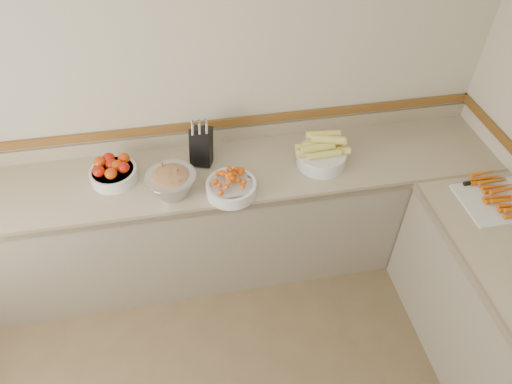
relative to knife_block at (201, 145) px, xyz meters
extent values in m
plane|color=#BAB29A|center=(-0.08, 0.20, 0.27)|extent=(4.00, 0.00, 4.00)
cube|color=tan|center=(-0.08, -0.12, -0.15)|extent=(4.00, 0.65, 0.04)
cube|color=gray|center=(-0.08, -0.12, -0.60)|extent=(4.00, 0.63, 0.86)
cube|color=#796A51|center=(-0.08, -0.44, -0.15)|extent=(4.00, 0.02, 0.04)
cube|color=tan|center=(-0.08, 0.19, -0.08)|extent=(4.00, 0.02, 0.10)
cube|color=brown|center=(-0.08, 0.19, 0.02)|extent=(4.00, 0.02, 0.06)
cylinder|color=silver|center=(1.30, -1.55, -0.31)|extent=(0.02, 0.50, 0.02)
cube|color=black|center=(0.00, 0.00, -0.01)|extent=(0.18, 0.19, 0.26)
cylinder|color=silver|center=(-0.04, -0.03, 0.15)|extent=(0.03, 0.04, 0.07)
cylinder|color=silver|center=(0.00, -0.03, 0.15)|extent=(0.03, 0.04, 0.07)
cylinder|color=silver|center=(0.04, -0.03, 0.15)|extent=(0.03, 0.04, 0.07)
cylinder|color=silver|center=(-0.04, 0.00, 0.15)|extent=(0.03, 0.04, 0.07)
cylinder|color=silver|center=(0.00, 0.00, 0.15)|extent=(0.03, 0.04, 0.07)
cylinder|color=silver|center=(0.04, 0.00, 0.15)|extent=(0.03, 0.04, 0.07)
cylinder|color=silver|center=(-0.04, 0.02, 0.15)|extent=(0.03, 0.04, 0.07)
cylinder|color=silver|center=(0.00, 0.02, 0.15)|extent=(0.03, 0.04, 0.07)
cylinder|color=silver|center=(0.04, 0.02, 0.15)|extent=(0.03, 0.04, 0.07)
cylinder|color=silver|center=(-0.56, -0.08, -0.09)|extent=(0.29, 0.29, 0.08)
torus|color=silver|center=(-0.56, -0.08, -0.06)|extent=(0.29, 0.29, 0.01)
cylinder|color=white|center=(-0.56, -0.08, -0.06)|extent=(0.26, 0.26, 0.01)
ellipsoid|color=#AF1507|center=(-0.63, -0.11, -0.02)|extent=(0.08, 0.08, 0.07)
ellipsoid|color=#BF3907|center=(-0.56, -0.15, -0.02)|extent=(0.08, 0.08, 0.07)
ellipsoid|color=#AF1507|center=(-0.49, -0.10, -0.02)|extent=(0.08, 0.08, 0.07)
ellipsoid|color=#BF3907|center=(-0.63, -0.03, -0.02)|extent=(0.08, 0.08, 0.07)
ellipsoid|color=#AF1507|center=(-0.56, -0.06, -0.02)|extent=(0.08, 0.08, 0.07)
ellipsoid|color=#BF3907|center=(-0.49, -0.02, -0.02)|extent=(0.08, 0.08, 0.07)
ellipsoid|color=#AF1507|center=(-0.58, 0.00, -0.02)|extent=(0.08, 0.08, 0.07)
ellipsoid|color=#BF3907|center=(-0.53, -0.08, -0.02)|extent=(0.08, 0.08, 0.07)
cylinder|color=silver|center=(0.14, -0.33, -0.09)|extent=(0.30, 0.30, 0.08)
torus|color=silver|center=(0.14, -0.33, -0.06)|extent=(0.31, 0.31, 0.01)
cylinder|color=white|center=(0.14, -0.33, -0.06)|extent=(0.26, 0.26, 0.01)
sphere|color=#C64707|center=(0.10, -0.26, -0.02)|extent=(0.03, 0.03, 0.03)
sphere|color=#C64707|center=(0.17, -0.38, -0.01)|extent=(0.03, 0.03, 0.03)
sphere|color=#C64707|center=(0.06, -0.38, -0.02)|extent=(0.03, 0.03, 0.03)
sphere|color=#C64707|center=(0.17, -0.39, -0.02)|extent=(0.03, 0.03, 0.03)
sphere|color=#C64707|center=(0.14, -0.33, 0.02)|extent=(0.03, 0.03, 0.03)
sphere|color=#C64707|center=(0.12, -0.26, -0.02)|extent=(0.03, 0.03, 0.03)
sphere|color=#C64707|center=(0.12, -0.26, -0.02)|extent=(0.03, 0.03, 0.03)
sphere|color=#C64707|center=(0.21, -0.33, -0.01)|extent=(0.03, 0.03, 0.03)
sphere|color=#C64707|center=(0.22, -0.36, -0.02)|extent=(0.03, 0.03, 0.03)
sphere|color=#C64707|center=(0.11, -0.39, -0.01)|extent=(0.03, 0.03, 0.03)
sphere|color=#C64707|center=(0.18, -0.24, -0.02)|extent=(0.03, 0.03, 0.03)
sphere|color=#C64707|center=(0.10, -0.30, -0.01)|extent=(0.03, 0.03, 0.03)
sphere|color=#C64707|center=(0.13, -0.29, -0.01)|extent=(0.03, 0.03, 0.03)
sphere|color=#C64707|center=(0.13, -0.37, -0.01)|extent=(0.03, 0.03, 0.03)
sphere|color=#C64707|center=(0.14, -0.25, -0.02)|extent=(0.03, 0.03, 0.03)
sphere|color=#C64707|center=(0.08, -0.42, -0.03)|extent=(0.03, 0.03, 0.03)
sphere|color=#C64707|center=(0.19, -0.35, -0.01)|extent=(0.03, 0.03, 0.03)
sphere|color=#C64707|center=(0.11, -0.27, -0.01)|extent=(0.03, 0.03, 0.03)
sphere|color=#C64707|center=(0.17, -0.38, -0.01)|extent=(0.03, 0.03, 0.03)
sphere|color=#C64707|center=(0.11, -0.34, 0.00)|extent=(0.03, 0.03, 0.03)
sphere|color=#C64707|center=(0.04, -0.33, -0.03)|extent=(0.03, 0.03, 0.03)
sphere|color=#C64707|center=(0.09, -0.31, 0.00)|extent=(0.03, 0.03, 0.03)
sphere|color=#C64707|center=(0.20, -0.27, -0.02)|extent=(0.03, 0.03, 0.03)
sphere|color=#C64707|center=(0.23, -0.39, -0.03)|extent=(0.03, 0.03, 0.03)
sphere|color=#C64707|center=(0.09, -0.27, -0.02)|extent=(0.03, 0.03, 0.03)
sphere|color=#C64707|center=(0.16, -0.26, -0.01)|extent=(0.03, 0.03, 0.03)
sphere|color=#C64707|center=(0.16, -0.33, 0.02)|extent=(0.03, 0.03, 0.03)
sphere|color=#C64707|center=(0.23, -0.30, -0.02)|extent=(0.03, 0.03, 0.03)
sphere|color=#C64707|center=(0.15, -0.25, -0.02)|extent=(0.03, 0.03, 0.03)
sphere|color=#C64707|center=(0.13, -0.29, 0.00)|extent=(0.03, 0.03, 0.03)
sphere|color=#C64707|center=(0.16, -0.31, 0.01)|extent=(0.03, 0.03, 0.03)
sphere|color=#C64707|center=(0.14, -0.32, 0.01)|extent=(0.03, 0.03, 0.03)
sphere|color=#C64707|center=(0.17, -0.30, -0.01)|extent=(0.03, 0.03, 0.03)
cylinder|color=silver|center=(0.75, -0.16, -0.08)|extent=(0.32, 0.32, 0.10)
torus|color=silver|center=(0.75, -0.16, -0.04)|extent=(0.32, 0.32, 0.01)
cylinder|color=#D2C657|center=(0.68, -0.18, -0.01)|extent=(0.22, 0.07, 0.05)
cylinder|color=#D2C657|center=(0.75, -0.21, -0.01)|extent=(0.21, 0.05, 0.05)
cylinder|color=#D2C657|center=(0.82, -0.18, -0.01)|extent=(0.22, 0.10, 0.05)
cylinder|color=#D2C657|center=(0.69, -0.12, -0.01)|extent=(0.21, 0.06, 0.05)
cylinder|color=#D2C657|center=(0.79, -0.11, -0.01)|extent=(0.22, 0.11, 0.05)
cylinder|color=#D2C657|center=(0.73, -0.16, 0.04)|extent=(0.21, 0.05, 0.05)
cylinder|color=#D2C657|center=(0.80, -0.15, 0.04)|extent=(0.22, 0.09, 0.05)
cylinder|color=#D2C657|center=(0.76, -0.13, 0.08)|extent=(0.22, 0.07, 0.05)
cylinder|color=#D2C657|center=(0.71, -0.19, 0.04)|extent=(0.21, 0.06, 0.05)
cylinder|color=#D2C657|center=(0.77, -0.18, 0.08)|extent=(0.22, 0.11, 0.05)
cylinder|color=#B2B2BA|center=(-0.21, -0.26, -0.06)|extent=(0.30, 0.30, 0.14)
torus|color=#B2B2BA|center=(-0.21, -0.26, 0.00)|extent=(0.30, 0.30, 0.01)
ellipsoid|color=#A31225|center=(-0.21, -0.26, -0.01)|extent=(0.25, 0.25, 0.08)
cube|color=#A31225|center=(-0.20, -0.27, 0.01)|extent=(0.02, 0.02, 0.02)
cube|color=#7AA851|center=(-0.16, -0.33, 0.02)|extent=(0.03, 0.03, 0.02)
cube|color=#A31225|center=(-0.19, -0.24, 0.02)|extent=(0.02, 0.02, 0.02)
cube|color=#7AA851|center=(-0.19, -0.23, 0.02)|extent=(0.02, 0.02, 0.02)
cube|color=#A31225|center=(-0.20, -0.26, 0.02)|extent=(0.03, 0.03, 0.02)
cube|color=#7AA851|center=(-0.26, -0.18, 0.03)|extent=(0.03, 0.03, 0.02)
cube|color=#A31225|center=(-0.17, -0.25, 0.03)|extent=(0.03, 0.03, 0.02)
cube|color=#7AA851|center=(-0.21, -0.26, 0.01)|extent=(0.03, 0.03, 0.02)
cube|color=#A31225|center=(-0.20, -0.34, 0.02)|extent=(0.03, 0.03, 0.02)
cube|color=#7AA851|center=(-0.17, -0.25, 0.03)|extent=(0.03, 0.03, 0.02)
cube|color=#A31225|center=(-0.21, -0.27, 0.03)|extent=(0.03, 0.03, 0.02)
cube|color=#7AA851|center=(-0.27, -0.25, 0.02)|extent=(0.02, 0.02, 0.02)
cube|color=#A31225|center=(-0.22, -0.25, 0.01)|extent=(0.02, 0.02, 0.02)
cube|color=#7AA851|center=(-0.17, -0.28, 0.03)|extent=(0.02, 0.02, 0.02)
cube|color=silver|center=(1.71, -0.69, -0.12)|extent=(0.46, 0.36, 0.01)
cone|color=#C65607|center=(1.71, -0.78, -0.10)|extent=(0.18, 0.03, 0.03)
cone|color=#C65607|center=(1.71, -0.76, -0.10)|extent=(0.18, 0.03, 0.03)
cone|color=#C65607|center=(1.71, -0.73, -0.08)|extent=(0.18, 0.03, 0.03)
cone|color=#C65607|center=(1.71, -0.70, -0.10)|extent=(0.18, 0.03, 0.03)
cone|color=#C65607|center=(1.71, -0.67, -0.10)|extent=(0.18, 0.03, 0.03)
cone|color=#C65607|center=(1.71, -0.65, -0.08)|extent=(0.18, 0.03, 0.03)
cone|color=#C65607|center=(1.71, -0.62, -0.10)|extent=(0.18, 0.03, 0.03)
cone|color=#C65607|center=(1.71, -0.59, -0.10)|extent=(0.18, 0.03, 0.03)
cone|color=#C65607|center=(1.71, -0.57, -0.08)|extent=(0.18, 0.03, 0.03)
cone|color=#C65607|center=(1.71, -0.54, -0.10)|extent=(0.18, 0.03, 0.03)
cone|color=#C65607|center=(1.71, -0.51, -0.10)|extent=(0.18, 0.03, 0.03)
cone|color=#C65607|center=(1.71, -0.48, -0.08)|extent=(0.18, 0.03, 0.03)
cube|color=silver|center=(1.75, -0.53, -0.11)|extent=(0.19, 0.04, 0.00)
cube|color=black|center=(1.61, -0.53, -0.11)|extent=(0.10, 0.02, 0.02)
camera|label=1|loc=(-0.06, -2.31, 1.81)|focal=32.00mm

